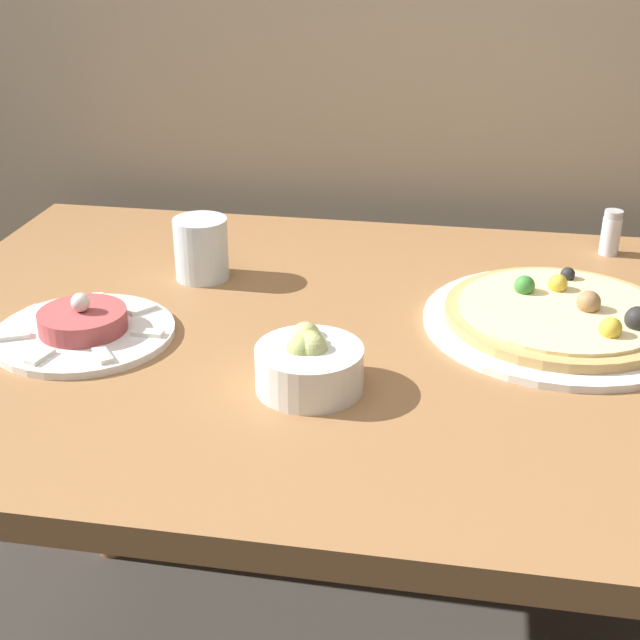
% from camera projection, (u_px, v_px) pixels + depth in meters
% --- Properties ---
extents(dining_table, '(1.29, 0.87, 0.75)m').
position_uv_depth(dining_table, '(369.00, 396.00, 1.20)').
color(dining_table, olive).
rests_on(dining_table, ground_plane).
extents(pizza_plate, '(0.36, 0.36, 0.05)m').
position_uv_depth(pizza_plate, '(561.00, 317.00, 1.17)').
color(pizza_plate, white).
rests_on(pizza_plate, dining_table).
extents(tartare_plate, '(0.23, 0.23, 0.06)m').
position_uv_depth(tartare_plate, '(84.00, 328.00, 1.15)').
color(tartare_plate, white).
rests_on(tartare_plate, dining_table).
extents(small_bowl, '(0.13, 0.13, 0.07)m').
position_uv_depth(small_bowl, '(309.00, 364.00, 1.02)').
color(small_bowl, white).
rests_on(small_bowl, dining_table).
extents(drinking_glass, '(0.08, 0.08, 0.09)m').
position_uv_depth(drinking_glass, '(201.00, 249.00, 1.31)').
color(drinking_glass, silver).
rests_on(drinking_glass, dining_table).
extents(salt_shaker, '(0.03, 0.03, 0.07)m').
position_uv_depth(salt_shaker, '(611.00, 233.00, 1.40)').
color(salt_shaker, silver).
rests_on(salt_shaker, dining_table).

